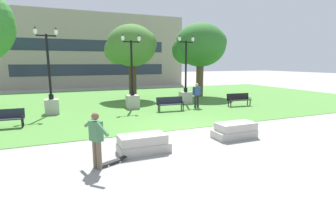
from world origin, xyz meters
name	(u,v)px	position (x,y,z in m)	size (l,w,h in m)	color
ground_plane	(191,129)	(0.00, 0.00, 0.00)	(140.00, 140.00, 0.00)	gray
grass_lawn	(134,101)	(0.00, 10.00, 0.01)	(40.00, 20.00, 0.02)	#4C8438
concrete_block_center	(143,144)	(-3.11, -2.26, 0.31)	(1.80, 0.90, 0.64)	#B2ADA3
concrete_block_left	(235,130)	(1.02, -2.02, 0.31)	(1.80, 0.90, 0.64)	#B2ADA3
person_skateboarder	(96,137)	(-4.81, -3.13, 0.98)	(0.54, 1.46, 1.71)	brown
skateboard	(112,161)	(-4.34, -2.95, 0.09)	(1.01, 0.60, 0.14)	black
park_bench_near_left	(239,99)	(6.30, 4.54, 0.54)	(1.84, 0.68, 0.90)	black
park_bench_near_right	(170,103)	(0.94, 4.66, 0.54)	(1.84, 0.67, 0.90)	#1E232D
park_bench_far_left	(3,118)	(-8.24, 3.58, 0.54)	(1.82, 0.60, 0.90)	#1E232D
lamp_post_right	(51,97)	(-6.14, 6.58, 1.06)	(1.32, 0.80, 5.15)	#ADA89E
lamp_post_center	(132,94)	(-1.04, 6.61, 1.03)	(1.32, 0.80, 4.95)	#ADA89E
lamp_post_left	(186,90)	(3.26, 7.07, 1.05)	(1.32, 0.80, 5.08)	#ADA89E
tree_far_right	(200,46)	(6.45, 10.63, 4.61)	(4.82, 4.59, 6.62)	brown
tree_near_right	(131,47)	(0.24, 11.37, 4.44)	(4.31, 4.10, 6.25)	#42301E
person_bystander_near_lawn	(197,94)	(3.10, 5.03, 0.98)	(0.64, 0.30, 1.71)	#28282D
building_facade_distant	(92,50)	(-1.35, 24.50, 4.67)	(24.96, 1.03, 9.35)	gray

